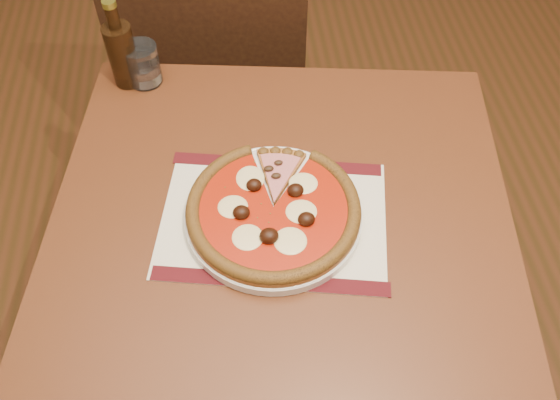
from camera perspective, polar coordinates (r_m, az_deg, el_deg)
The scene contains 8 objects.
table at distance 1.11m, azimuth 0.11°, elevation -4.96°, with size 0.91×0.91×0.75m.
chair_far at distance 1.62m, azimuth -6.09°, elevation 13.11°, with size 0.52×0.52×0.98m.
placemat at distance 1.02m, azimuth -0.62°, elevation -1.81°, with size 0.39×0.28×0.00m, color beige.
plate at distance 1.01m, azimuth -0.63°, elevation -1.48°, with size 0.30×0.30×0.02m, color white.
pizza at distance 1.00m, azimuth -0.64°, elevation -0.83°, with size 0.30×0.30×0.04m.
ham_slice at distance 1.05m, azimuth 0.42°, elevation 2.45°, with size 0.09×0.13×0.02m.
water_glass at distance 1.27m, azimuth -13.09°, elevation 12.60°, with size 0.07×0.07×0.09m, color white.
bottle at distance 1.25m, azimuth -14.98°, elevation 13.59°, with size 0.06×0.06×0.19m.
Camera 1 is at (-0.68, -0.30, 1.58)m, focal length 38.00 mm.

